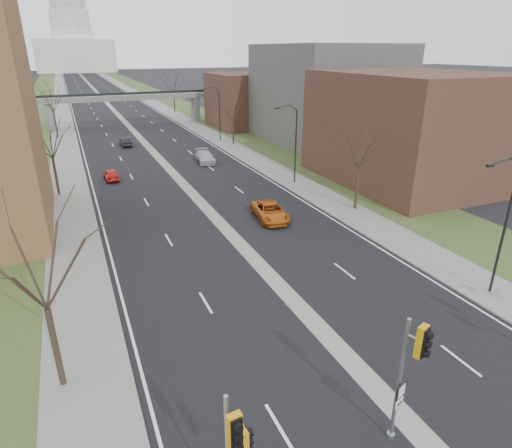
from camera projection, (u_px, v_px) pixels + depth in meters
ground at (409, 424)px, 17.55m from camera, size 700.00×700.00×0.00m
road_surface at (99, 94)px, 144.88m from camera, size 20.00×600.00×0.01m
median_strip at (99, 94)px, 144.88m from camera, size 1.20×600.00×0.02m
sidewalk_right at (135, 93)px, 149.27m from camera, size 4.00×600.00×0.12m
sidewalk_left at (60, 96)px, 140.44m from camera, size 4.00×600.00×0.12m
grass_verge_right at (152, 92)px, 151.48m from camera, size 8.00×600.00×0.10m
grass_verge_left at (40, 96)px, 138.24m from camera, size 8.00×600.00×0.10m
commercial_block_near at (409, 129)px, 47.87m from camera, size 16.00×20.00×12.00m
commercial_block_mid at (326, 94)px, 69.14m from camera, size 18.00×22.00×15.00m
commercial_block_far at (249, 100)px, 83.17m from camera, size 14.00×14.00×10.00m
pedestrian_bridge at (126, 101)px, 83.62m from camera, size 34.00×3.00×6.45m
capitol at (73, 42)px, 282.13m from camera, size 48.00×42.00×55.75m
streetlight_near at (504, 189)px, 24.04m from camera, size 2.61×0.20×8.70m
streetlight_mid at (290, 122)px, 46.11m from camera, size 2.61×0.20×8.70m
streetlight_far at (214, 98)px, 68.19m from camera, size 2.61×0.20×8.70m
tree_left_a at (36, 255)px, 17.04m from camera, size 7.20×7.20×9.40m
tree_left_b at (49, 136)px, 42.66m from camera, size 6.75×6.75×8.81m
tree_left_c at (51, 96)px, 71.21m from camera, size 7.65×7.65×9.99m
tree_right_a at (361, 140)px, 38.49m from camera, size 7.20×7.20×9.40m
tree_right_b at (233, 107)px, 66.81m from camera, size 6.30×6.30×8.22m
tree_right_c at (173, 82)px, 100.30m from camera, size 7.65×7.65×9.99m
signal_pole_left at (236, 446)px, 12.55m from camera, size 0.91×1.01×5.29m
signal_pole_median at (411, 362)px, 15.24m from camera, size 0.78×0.93×5.59m
car_left_near at (111, 174)px, 50.05m from camera, size 1.65×3.89×1.31m
car_left_far at (126, 142)px, 67.51m from camera, size 1.47×4.12×1.35m
car_right_near at (270, 211)px, 38.39m from camera, size 3.16×5.64×1.49m
car_right_mid at (205, 157)px, 57.74m from camera, size 2.67×5.41×1.51m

